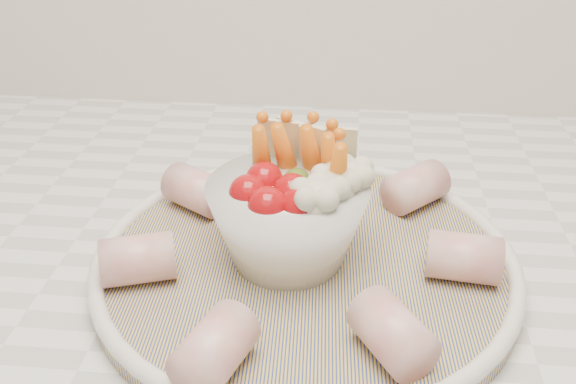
# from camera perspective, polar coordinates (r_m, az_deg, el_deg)

# --- Properties ---
(serving_platter) EXTENTS (0.32, 0.32, 0.02)m
(serving_platter) POSITION_cam_1_polar(r_m,az_deg,el_deg) (0.48, 1.53, -6.16)
(serving_platter) COLOR navy
(serving_platter) RESTS_ON kitchen_counter
(veggie_bowl) EXTENTS (0.12, 0.12, 0.10)m
(veggie_bowl) POSITION_cam_1_polar(r_m,az_deg,el_deg) (0.45, 0.38, -1.73)
(veggie_bowl) COLOR silver
(veggie_bowl) RESTS_ON serving_platter
(cured_meat_rolls) EXTENTS (0.28, 0.30, 0.03)m
(cured_meat_rolls) POSITION_cam_1_polar(r_m,az_deg,el_deg) (0.47, 1.42, -4.02)
(cured_meat_rolls) COLOR #BF575A
(cured_meat_rolls) RESTS_ON serving_platter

